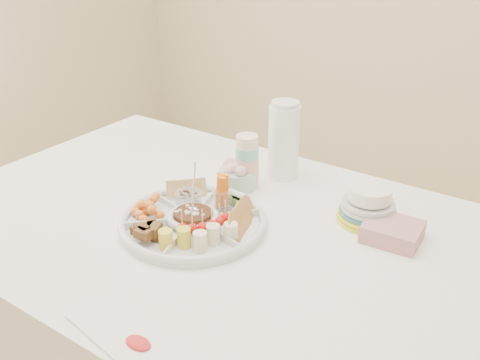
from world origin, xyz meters
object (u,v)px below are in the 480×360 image
Objects in this scene: thermos at (284,139)px; plate_stack at (368,204)px; dining_table at (210,328)px; party_tray at (193,219)px.

thermos reaches higher than plate_stack.
dining_table is at bearing -95.39° from thermos.
dining_table is 0.61m from plate_stack.
dining_table is at bearing -146.41° from plate_stack.
thermos is 1.52× the size of plate_stack.
party_tray reaches higher than dining_table.
dining_table is 9.35× the size of plate_stack.
dining_table is at bearing 85.69° from party_tray.
party_tray is 0.46m from plate_stack.
plate_stack reaches higher than dining_table.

